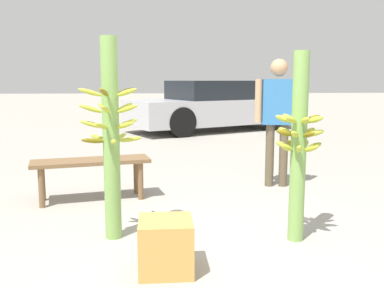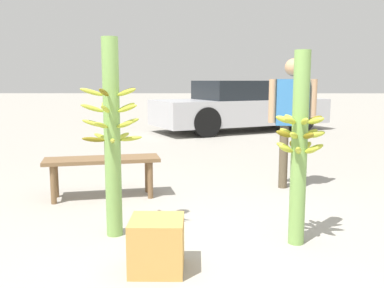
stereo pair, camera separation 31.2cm
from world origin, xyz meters
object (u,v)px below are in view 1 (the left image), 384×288
object	(u,v)px
market_bench	(91,166)
parked_car	(215,106)
banana_stalk_center	(299,145)
banana_stalk_left	(111,136)
vendor_person	(278,111)
produce_crate	(166,246)

from	to	relation	value
market_bench	parked_car	world-z (taller)	parked_car
market_bench	banana_stalk_center	bearing A→B (deg)	-48.78
banana_stalk_left	vendor_person	bearing A→B (deg)	41.58
banana_stalk_center	vendor_person	distance (m)	1.82
banana_stalk_left	produce_crate	xyz separation A→B (m)	(0.42, -0.67, -0.66)
banana_stalk_center	produce_crate	distance (m)	1.32
market_bench	vendor_person	bearing A→B (deg)	-1.01
vendor_person	produce_crate	bearing A→B (deg)	66.43
market_bench	parked_car	xyz separation A→B (m)	(2.21, 6.41, 0.26)
market_bench	produce_crate	world-z (taller)	market_bench
market_bench	produce_crate	xyz separation A→B (m)	(0.77, -1.82, -0.19)
parked_car	produce_crate	size ratio (longest dim) A/B	13.06
parked_car	banana_stalk_left	bearing A→B (deg)	140.30
banana_stalk_left	banana_stalk_center	xyz separation A→B (m)	(1.49, -0.17, -0.06)
market_bench	parked_car	distance (m)	6.78
vendor_person	produce_crate	world-z (taller)	vendor_person
vendor_person	produce_crate	size ratio (longest dim) A/B	4.26
produce_crate	parked_car	bearing A→B (deg)	80.10
banana_stalk_left	vendor_person	xyz separation A→B (m)	(1.82, 1.61, 0.08)
vendor_person	parked_car	size ratio (longest dim) A/B	0.33
vendor_person	parked_car	world-z (taller)	vendor_person
banana_stalk_center	produce_crate	bearing A→B (deg)	-154.92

